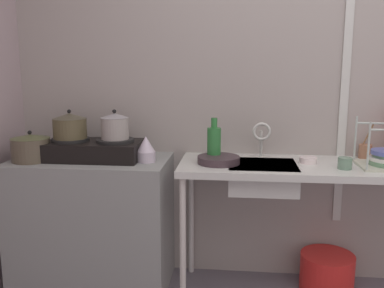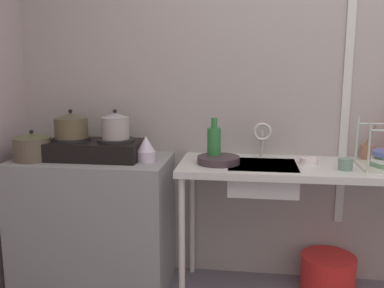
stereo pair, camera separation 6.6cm
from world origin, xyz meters
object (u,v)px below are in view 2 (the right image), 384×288
percolator (146,149)px  frying_pan (218,160)px  utensil_jar (367,152)px  cup_by_rack (345,164)px  sink_basin (262,177)px  bucket_on_floor (328,274)px  pot_on_right_burner (115,126)px  small_bowl_on_drainboard (309,161)px  pot_beside_stove (32,147)px  stove (94,149)px  bottle_by_sink (214,143)px  pot_on_left_burner (71,125)px  faucet (262,135)px

percolator → frying_pan: percolator is taller
utensil_jar → cup_by_rack: bearing=-122.9°
percolator → sink_basin: bearing=1.2°
bucket_on_floor → utensil_jar: bearing=30.4°
frying_pan → bucket_on_floor: 1.01m
pot_on_right_burner → frying_pan: pot_on_right_burner is taller
small_bowl_on_drainboard → pot_beside_stove: bearing=-175.9°
sink_basin → small_bowl_on_drainboard: 0.29m
stove → pot_on_right_burner: (0.14, 0.00, 0.15)m
cup_by_rack → bucket_on_floor: bearing=97.2°
bottle_by_sink → pot_beside_stove: bearing=-174.1°
pot_on_right_burner → pot_on_left_burner: bearing=180.0°
stove → cup_by_rack: size_ratio=7.58×
utensil_jar → bucket_on_floor: size_ratio=0.65×
percolator → cup_by_rack: percolator is taller
percolator → small_bowl_on_drainboard: (0.96, 0.07, -0.06)m
bottle_by_sink → pot_on_left_burner: bearing=-178.4°
stove → small_bowl_on_drainboard: size_ratio=5.74×
frying_pan → small_bowl_on_drainboard: size_ratio=2.44×
pot_on_left_burner → small_bowl_on_drainboard: size_ratio=2.02×
frying_pan → bottle_by_sink: bearing=118.6°
stove → utensil_jar: size_ratio=2.72×
stove → small_bowl_on_drainboard: (1.29, 0.03, -0.04)m
cup_by_rack → bottle_by_sink: bearing=170.9°
pot_on_left_burner → bucket_on_floor: bearing=2.8°
faucet → small_bowl_on_drainboard: 0.32m
pot_on_left_burner → percolator: size_ratio=1.33×
bottle_by_sink → bucket_on_floor: (0.71, 0.05, -0.82)m
utensil_jar → sink_basin: bearing=-160.5°
percolator → frying_pan: 0.44m
bottle_by_sink → bucket_on_floor: size_ratio=0.79×
stove → frying_pan: bearing=-2.4°
stove → cup_by_rack: (1.47, -0.09, -0.03)m
sink_basin → bottle_by_sink: (-0.29, 0.05, 0.18)m
faucet → utensil_jar: (0.64, 0.06, -0.10)m
pot_on_left_burner → utensil_jar: 1.82m
percolator → bucket_on_floor: 1.37m
pot_on_left_burner → cup_by_rack: (1.61, -0.09, -0.17)m
pot_on_right_burner → pot_beside_stove: (-0.49, -0.09, -0.13)m
sink_basin → frying_pan: frying_pan is taller
pot_on_left_burner → faucet: 1.18m
sink_basin → small_bowl_on_drainboard: small_bowl_on_drainboard is taller
percolator → faucet: bearing=15.0°
pot_on_right_burner → faucet: 0.90m
percolator → utensil_jar: utensil_jar is taller
pot_on_right_burner → cup_by_rack: size_ratio=2.33×
pot_beside_stove → bottle_by_sink: size_ratio=0.88×
stove → cup_by_rack: bearing=-3.6°
pot_on_left_burner → sink_basin: bearing=-1.2°
pot_on_right_burner → small_bowl_on_drainboard: pot_on_right_burner is taller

